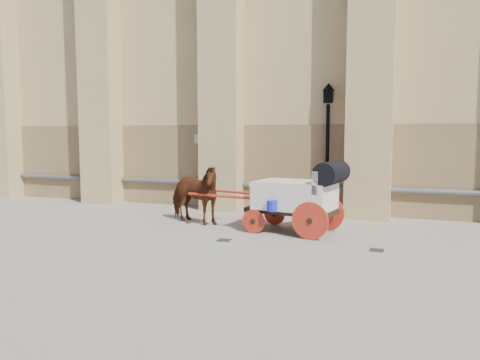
% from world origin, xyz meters
% --- Properties ---
extents(ground, '(90.00, 90.00, 0.00)m').
position_xyz_m(ground, '(0.00, 0.00, 0.00)').
color(ground, gray).
rests_on(ground, ground).
extents(horse, '(2.31, 1.57, 1.79)m').
position_xyz_m(horse, '(-0.84, 0.92, 0.89)').
color(horse, '#5F2A14').
rests_on(horse, ground).
extents(carriage, '(4.65, 1.93, 1.98)m').
position_xyz_m(carriage, '(2.45, 0.72, 1.07)').
color(carriage, black).
rests_on(carriage, ground).
extents(street_lamp, '(0.40, 0.40, 4.32)m').
position_xyz_m(street_lamp, '(2.68, 3.77, 2.31)').
color(street_lamp, black).
rests_on(street_lamp, ground).
extents(drain_grate_near, '(0.34, 0.34, 0.01)m').
position_xyz_m(drain_grate_near, '(0.84, -0.84, 0.01)').
color(drain_grate_near, black).
rests_on(drain_grate_near, ground).
extents(drain_grate_far, '(0.34, 0.34, 0.01)m').
position_xyz_m(drain_grate_far, '(4.56, -0.59, 0.01)').
color(drain_grate_far, black).
rests_on(drain_grate_far, ground).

